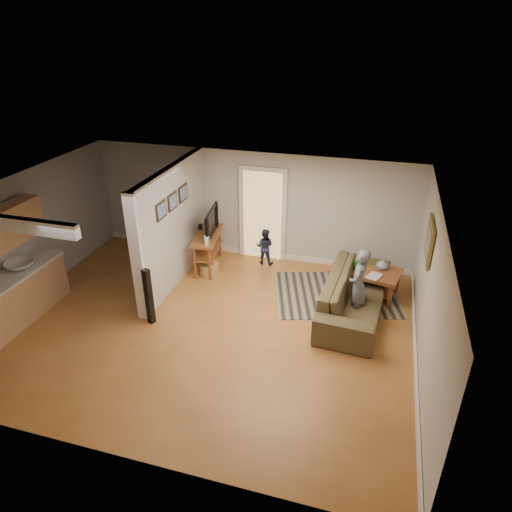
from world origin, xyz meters
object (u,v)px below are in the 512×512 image
(sofa, at_px, (353,311))
(child, at_px, (354,317))
(coffee_table, at_px, (366,274))
(speaker_right, at_px, (201,243))
(speaker_left, at_px, (149,297))
(toy_basket, at_px, (209,269))
(tv_console, at_px, (208,238))
(toddler, at_px, (265,263))

(sofa, bearing_deg, child, -162.29)
(coffee_table, bearing_deg, speaker_right, 175.03)
(child, bearing_deg, sofa, -157.57)
(sofa, height_order, speaker_left, speaker_left)
(speaker_right, distance_m, toy_basket, 0.76)
(speaker_right, relative_size, child, 0.66)
(child, bearing_deg, tv_console, -98.80)
(tv_console, distance_m, toddler, 1.48)
(tv_console, height_order, speaker_left, speaker_left)
(coffee_table, xyz_separation_m, toddler, (-2.32, 0.63, -0.42))
(tv_console, bearing_deg, speaker_left, -105.24)
(toy_basket, bearing_deg, sofa, -10.35)
(sofa, distance_m, tv_console, 3.54)
(sofa, relative_size, speaker_left, 2.38)
(child, relative_size, toddler, 1.65)
(coffee_table, height_order, toddler, coffee_table)
(speaker_right, bearing_deg, coffee_table, -20.58)
(speaker_right, bearing_deg, tv_console, -57.44)
(speaker_left, bearing_deg, coffee_table, 47.24)
(speaker_right, bearing_deg, sofa, -33.28)
(tv_console, relative_size, speaker_right, 1.45)
(speaker_left, distance_m, toddler, 3.22)
(sofa, relative_size, tv_console, 1.98)
(tv_console, height_order, toy_basket, tv_console)
(toy_basket, distance_m, child, 3.33)
(speaker_right, distance_m, toddler, 1.53)
(sofa, height_order, toddler, toddler)
(toy_basket, height_order, child, child)
(tv_console, bearing_deg, speaker_right, 129.52)
(speaker_left, distance_m, toy_basket, 2.05)
(tv_console, relative_size, speaker_left, 1.21)
(sofa, distance_m, speaker_left, 3.90)
(coffee_table, xyz_separation_m, speaker_right, (-3.76, 0.33, 0.05))
(coffee_table, distance_m, tv_console, 3.51)
(speaker_right, height_order, toy_basket, speaker_right)
(sofa, bearing_deg, tv_console, 78.98)
(tv_console, xyz_separation_m, toy_basket, (0.13, -0.33, -0.59))
(tv_console, xyz_separation_m, toddler, (1.17, 0.54, -0.74))
(toy_basket, relative_size, child, 0.30)
(sofa, xyz_separation_m, toy_basket, (-3.20, 0.58, 0.15))
(tv_console, xyz_separation_m, speaker_right, (-0.27, 0.24, -0.27))
(toy_basket, bearing_deg, coffee_table, 4.03)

